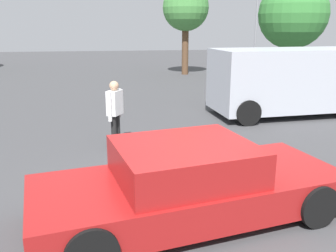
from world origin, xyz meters
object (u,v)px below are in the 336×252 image
object	(u,v)px
pedestrian	(115,109)
light_post_mid	(257,10)
van_white	(293,79)
sedan_foreground	(189,184)

from	to	relation	value
pedestrian	light_post_mid	size ratio (longest dim) A/B	0.28
van_white	pedestrian	world-z (taller)	van_white
sedan_foreground	van_white	bearing A→B (deg)	40.91
light_post_mid	pedestrian	bearing A→B (deg)	-121.20
sedan_foreground	pedestrian	bearing A→B (deg)	94.79
sedan_foreground	light_post_mid	world-z (taller)	light_post_mid
van_white	light_post_mid	bearing A→B (deg)	68.38
sedan_foreground	van_white	world-z (taller)	van_white
sedan_foreground	van_white	size ratio (longest dim) A/B	0.92
van_white	pedestrian	size ratio (longest dim) A/B	3.30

